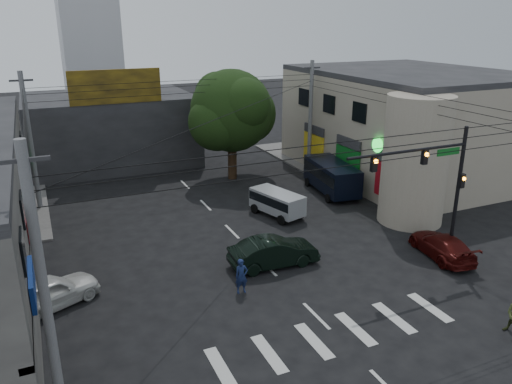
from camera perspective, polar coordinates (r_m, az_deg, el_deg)
ground at (r=24.75m, az=3.30°, el=-10.49°), size 160.00×160.00×0.00m
sidewalk_far_right at (r=48.02m, az=12.61°, el=4.02°), size 16.00×16.00×0.15m
building_right at (r=43.37m, az=16.90°, el=7.39°), size 14.00×18.00×8.00m
corner_column at (r=32.27m, az=17.71°, el=3.46°), size 4.00×4.00×8.00m
building_far at (r=46.36m, az=-16.26°, el=6.90°), size 14.00×10.00×6.00m
billboard at (r=40.88m, az=-15.77°, el=11.53°), size 7.00×0.30×2.60m
street_tree at (r=39.26m, az=-2.82°, el=9.22°), size 6.40×6.40×8.70m
traffic_gantry at (r=26.45m, az=19.79°, el=1.75°), size 7.10×0.35×7.20m
utility_pole_near_left at (r=16.41m, az=-23.12°, el=-10.24°), size 0.32×0.32×9.20m
utility_pole_far_left at (r=35.85m, az=-24.36°, el=5.15°), size 0.32×0.32×9.20m
utility_pole_far_right at (r=41.32m, az=6.23°, el=8.40°), size 0.32×0.32×9.20m
dark_sedan at (r=26.12m, az=2.03°, el=-6.88°), size 2.07×4.83×1.54m
white_compact at (r=24.38m, az=-22.57°, el=-10.55°), size 5.15×5.78×1.51m
maroon_sedan at (r=28.92m, az=20.46°, el=-5.75°), size 3.31×5.08×1.30m
silver_minivan at (r=32.52m, az=2.42°, el=-1.40°), size 4.67×3.63×1.65m
navy_van at (r=37.22m, az=8.63°, el=1.59°), size 6.29×3.71×2.28m
traffic_officer at (r=23.66m, az=-1.67°, el=-9.59°), size 0.67×0.48×1.71m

